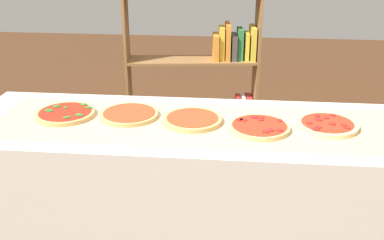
{
  "coord_description": "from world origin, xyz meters",
  "views": [
    {
      "loc": [
        0.21,
        -2.12,
        1.83
      ],
      "look_at": [
        0.0,
        0.0,
        0.93
      ],
      "focal_mm": 44.0,
      "sensor_mm": 36.0,
      "label": 1
    }
  ],
  "objects_px": {
    "pizza_spinach_0": "(65,114)",
    "pizza_pepperoni_3": "(259,127)",
    "bookshelf": "(209,97)",
    "pizza_plain_2": "(192,120)",
    "pizza_plain_1": "(129,114)",
    "pizza_pepperoni_4": "(327,125)"
  },
  "relations": [
    {
      "from": "bookshelf",
      "to": "pizza_plain_2",
      "type": "bearing_deg",
      "value": -90.69
    },
    {
      "from": "pizza_spinach_0",
      "to": "pizza_pepperoni_3",
      "type": "height_order",
      "value": "pizza_spinach_0"
    },
    {
      "from": "pizza_plain_1",
      "to": "pizza_pepperoni_3",
      "type": "relative_size",
      "value": 1.02
    },
    {
      "from": "pizza_pepperoni_4",
      "to": "bookshelf",
      "type": "relative_size",
      "value": 0.21
    },
    {
      "from": "pizza_plain_2",
      "to": "pizza_pepperoni_4",
      "type": "bearing_deg",
      "value": -0.06
    },
    {
      "from": "pizza_plain_1",
      "to": "pizza_spinach_0",
      "type": "bearing_deg",
      "value": -175.87
    },
    {
      "from": "pizza_spinach_0",
      "to": "pizza_pepperoni_3",
      "type": "relative_size",
      "value": 1.03
    },
    {
      "from": "pizza_plain_2",
      "to": "bookshelf",
      "type": "height_order",
      "value": "bookshelf"
    },
    {
      "from": "pizza_pepperoni_3",
      "to": "bookshelf",
      "type": "distance_m",
      "value": 1.28
    },
    {
      "from": "pizza_spinach_0",
      "to": "pizza_pepperoni_4",
      "type": "relative_size",
      "value": 1.01
    },
    {
      "from": "bookshelf",
      "to": "pizza_plain_1",
      "type": "bearing_deg",
      "value": -107.19
    },
    {
      "from": "pizza_plain_2",
      "to": "pizza_spinach_0",
      "type": "bearing_deg",
      "value": 178.55
    },
    {
      "from": "pizza_spinach_0",
      "to": "pizza_plain_2",
      "type": "height_order",
      "value": "pizza_spinach_0"
    },
    {
      "from": "pizza_plain_1",
      "to": "pizza_pepperoni_3",
      "type": "height_order",
      "value": "pizza_pepperoni_3"
    },
    {
      "from": "pizza_pepperoni_3",
      "to": "bookshelf",
      "type": "bearing_deg",
      "value": 104.6
    },
    {
      "from": "pizza_plain_2",
      "to": "bookshelf",
      "type": "distance_m",
      "value": 1.18
    },
    {
      "from": "pizza_spinach_0",
      "to": "pizza_pepperoni_4",
      "type": "height_order",
      "value": "pizza_spinach_0"
    },
    {
      "from": "pizza_spinach_0",
      "to": "bookshelf",
      "type": "bearing_deg",
      "value": 59.32
    },
    {
      "from": "pizza_spinach_0",
      "to": "pizza_plain_1",
      "type": "bearing_deg",
      "value": 4.13
    },
    {
      "from": "pizza_plain_1",
      "to": "pizza_plain_2",
      "type": "xyz_separation_m",
      "value": [
        0.33,
        -0.04,
        0.0
      ]
    },
    {
      "from": "pizza_pepperoni_4",
      "to": "bookshelf",
      "type": "height_order",
      "value": "bookshelf"
    },
    {
      "from": "pizza_pepperoni_4",
      "to": "bookshelf",
      "type": "distance_m",
      "value": 1.34
    }
  ]
}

